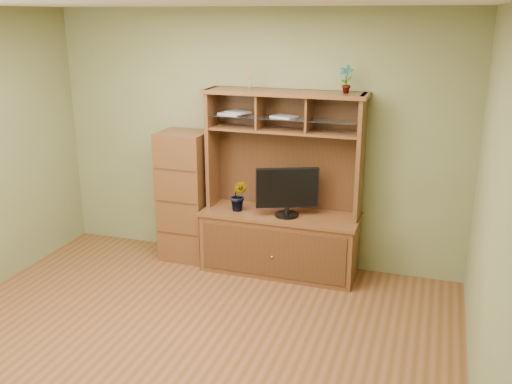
% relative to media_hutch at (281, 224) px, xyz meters
% --- Properties ---
extents(room, '(4.54, 4.04, 2.74)m').
position_rel_media_hutch_xyz_m(room, '(-0.38, -1.73, 0.83)').
color(room, '#583519').
rests_on(room, ground).
extents(media_hutch, '(1.66, 0.61, 1.90)m').
position_rel_media_hutch_xyz_m(media_hutch, '(0.00, 0.00, 0.00)').
color(media_hutch, '#4F2C16').
rests_on(media_hutch, room).
extents(monitor, '(0.61, 0.29, 0.51)m').
position_rel_media_hutch_xyz_m(monitor, '(0.08, -0.08, 0.40)').
color(monitor, black).
rests_on(monitor, media_hutch).
extents(orchid_plant, '(0.19, 0.16, 0.34)m').
position_rel_media_hutch_xyz_m(orchid_plant, '(-0.43, -0.08, 0.30)').
color(orchid_plant, '#265F20').
rests_on(orchid_plant, media_hutch).
extents(top_plant, '(0.16, 0.13, 0.27)m').
position_rel_media_hutch_xyz_m(top_plant, '(0.60, 0.08, 1.51)').
color(top_plant, '#3C6322').
rests_on(top_plant, media_hutch).
extents(reed_diffuser, '(0.05, 0.05, 0.27)m').
position_rel_media_hutch_xyz_m(reed_diffuser, '(-0.37, 0.08, 1.49)').
color(reed_diffuser, silver).
rests_on(reed_diffuser, media_hutch).
extents(magazines, '(0.84, 0.25, 0.04)m').
position_rel_media_hutch_xyz_m(magazines, '(-0.35, 0.08, 1.13)').
color(magazines, '#9D9DA1').
rests_on(magazines, media_hutch).
extents(side_cabinet, '(0.51, 0.47, 1.43)m').
position_rel_media_hutch_xyz_m(side_cabinet, '(-1.10, 0.02, 0.19)').
color(side_cabinet, '#4F2C16').
rests_on(side_cabinet, room).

